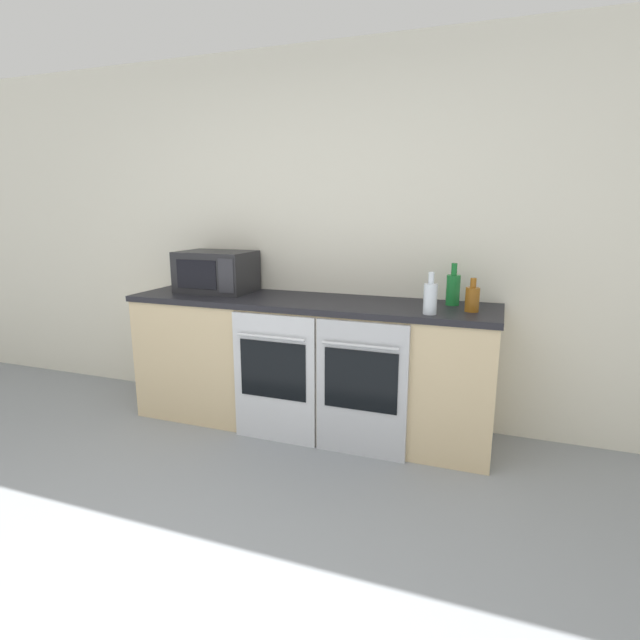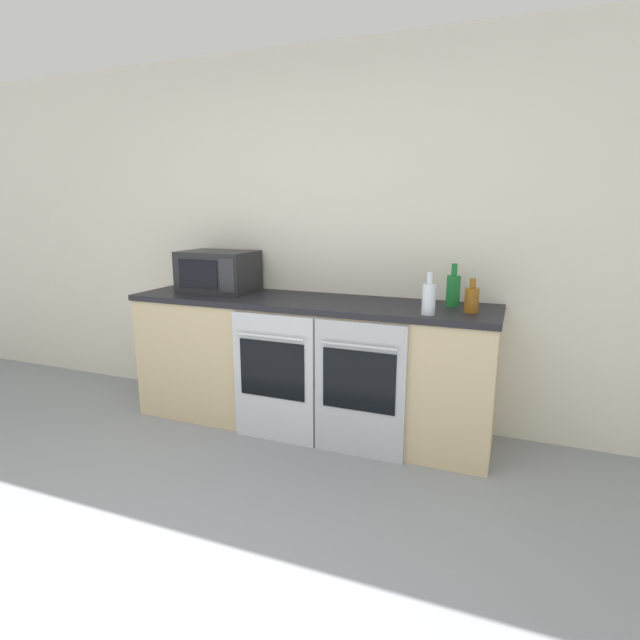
{
  "view_description": "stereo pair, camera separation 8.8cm",
  "coord_description": "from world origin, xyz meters",
  "px_view_note": "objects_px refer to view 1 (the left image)",
  "views": [
    {
      "loc": [
        1.23,
        -1.02,
        1.52
      ],
      "look_at": [
        0.09,
        2.08,
        0.77
      ],
      "focal_mm": 28.0,
      "sensor_mm": 36.0,
      "label": 1
    },
    {
      "loc": [
        1.31,
        -0.99,
        1.52
      ],
      "look_at": [
        0.09,
        2.08,
        0.77
      ],
      "focal_mm": 28.0,
      "sensor_mm": 36.0,
      "label": 2
    }
  ],
  "objects_px": {
    "bottle_green": "(453,289)",
    "bottle_clear": "(430,298)",
    "bottle_amber": "(472,298)",
    "oven_right": "(361,389)",
    "oven_left": "(274,378)",
    "microwave": "(217,272)"
  },
  "relations": [
    {
      "from": "oven_right",
      "to": "oven_left",
      "type": "bearing_deg",
      "value": 180.0
    },
    {
      "from": "bottle_green",
      "to": "bottle_amber",
      "type": "height_order",
      "value": "bottle_green"
    },
    {
      "from": "bottle_clear",
      "to": "bottle_amber",
      "type": "distance_m",
      "value": 0.28
    },
    {
      "from": "oven_right",
      "to": "bottle_clear",
      "type": "xyz_separation_m",
      "value": [
        0.37,
        0.12,
        0.57
      ]
    },
    {
      "from": "microwave",
      "to": "bottle_green",
      "type": "bearing_deg",
      "value": 2.01
    },
    {
      "from": "bottle_clear",
      "to": "bottle_amber",
      "type": "relative_size",
      "value": 1.22
    },
    {
      "from": "bottle_amber",
      "to": "microwave",
      "type": "bearing_deg",
      "value": 176.39
    },
    {
      "from": "oven_left",
      "to": "bottle_green",
      "type": "distance_m",
      "value": 1.29
    },
    {
      "from": "oven_left",
      "to": "bottle_clear",
      "type": "bearing_deg",
      "value": 7.05
    },
    {
      "from": "oven_right",
      "to": "bottle_green",
      "type": "distance_m",
      "value": 0.87
    },
    {
      "from": "microwave",
      "to": "oven_right",
      "type": "bearing_deg",
      "value": -17.89
    },
    {
      "from": "bottle_green",
      "to": "bottle_clear",
      "type": "bearing_deg",
      "value": -105.97
    },
    {
      "from": "microwave",
      "to": "bottle_green",
      "type": "distance_m",
      "value": 1.69
    },
    {
      "from": "oven_right",
      "to": "bottle_green",
      "type": "bearing_deg",
      "value": 44.03
    },
    {
      "from": "oven_right",
      "to": "microwave",
      "type": "height_order",
      "value": "microwave"
    },
    {
      "from": "microwave",
      "to": "bottle_amber",
      "type": "xyz_separation_m",
      "value": [
        1.82,
        -0.11,
        -0.07
      ]
    },
    {
      "from": "oven_right",
      "to": "bottle_green",
      "type": "height_order",
      "value": "bottle_green"
    },
    {
      "from": "bottle_amber",
      "to": "bottle_clear",
      "type": "bearing_deg",
      "value": -144.46
    },
    {
      "from": "bottle_green",
      "to": "bottle_clear",
      "type": "xyz_separation_m",
      "value": [
        -0.1,
        -0.34,
        -0.01
      ]
    },
    {
      "from": "oven_right",
      "to": "bottle_clear",
      "type": "distance_m",
      "value": 0.69
    },
    {
      "from": "oven_left",
      "to": "bottle_green",
      "type": "xyz_separation_m",
      "value": [
        1.05,
        0.45,
        0.58
      ]
    },
    {
      "from": "microwave",
      "to": "bottle_green",
      "type": "height_order",
      "value": "microwave"
    }
  ]
}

